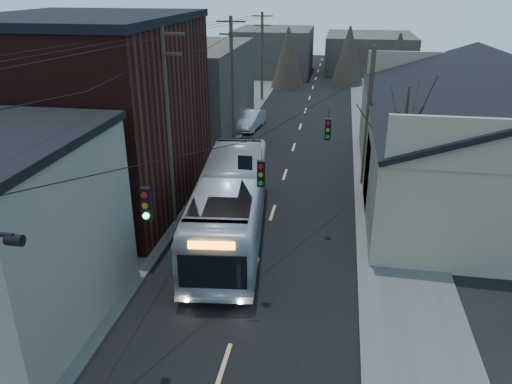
% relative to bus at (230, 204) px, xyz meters
% --- Properties ---
extents(road_surface, '(9.00, 110.00, 0.02)m').
position_rel_bus_xyz_m(road_surface, '(1.69, 13.07, -1.77)').
color(road_surface, black).
rests_on(road_surface, ground).
extents(sidewalk_left, '(4.00, 110.00, 0.12)m').
position_rel_bus_xyz_m(sidewalk_left, '(-4.81, 13.07, -1.72)').
color(sidewalk_left, '#474744').
rests_on(sidewalk_left, ground).
extents(sidewalk_right, '(4.00, 110.00, 0.12)m').
position_rel_bus_xyz_m(sidewalk_right, '(8.19, 13.07, -1.72)').
color(sidewalk_right, '#474744').
rests_on(sidewalk_right, ground).
extents(building_brick, '(10.00, 12.00, 10.00)m').
position_rel_bus_xyz_m(building_brick, '(-8.31, 3.07, 3.22)').
color(building_brick, black).
rests_on(building_brick, ground).
extents(building_left_far, '(9.00, 14.00, 7.00)m').
position_rel_bus_xyz_m(building_left_far, '(-7.81, 19.07, 1.72)').
color(building_left_far, '#37312C').
rests_on(building_left_far, ground).
extents(warehouse, '(16.16, 20.60, 7.73)m').
position_rel_bus_xyz_m(warehouse, '(14.69, 8.07, 0.91)').
color(warehouse, gray).
rests_on(warehouse, ground).
extents(building_far_left, '(10.00, 12.00, 6.00)m').
position_rel_bus_xyz_m(building_far_left, '(-4.31, 48.07, 1.22)').
color(building_far_left, '#37312C').
rests_on(building_far_left, ground).
extents(building_far_right, '(12.00, 14.00, 5.00)m').
position_rel_bus_xyz_m(building_far_right, '(8.69, 53.07, 0.72)').
color(building_far_right, '#37312C').
rests_on(building_far_right, ground).
extents(bare_tree, '(0.40, 0.40, 7.20)m').
position_rel_bus_xyz_m(bare_tree, '(8.19, 3.07, 1.82)').
color(bare_tree, black).
rests_on(bare_tree, ground).
extents(utility_lines, '(11.24, 45.28, 10.50)m').
position_rel_bus_xyz_m(utility_lines, '(-1.42, 7.21, 3.17)').
color(utility_lines, '#382B1E').
rests_on(utility_lines, ground).
extents(bus, '(4.36, 13.05, 3.57)m').
position_rel_bus_xyz_m(bus, '(0.00, 0.00, 0.00)').
color(bus, '#B4B7C1').
rests_on(bus, ground).
extents(parked_car, '(2.16, 4.85, 1.55)m').
position_rel_bus_xyz_m(parked_car, '(-2.61, 19.77, -1.01)').
color(parked_car, '#A9ABB1').
rests_on(parked_car, ground).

